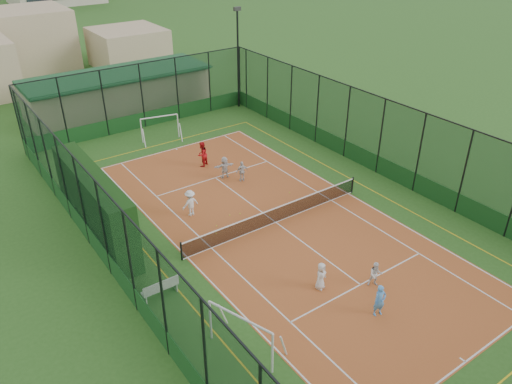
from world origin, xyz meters
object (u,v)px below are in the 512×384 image
futsal_goal_near (240,336)px  floodlight_ne (238,59)px  futsal_goal_far (160,128)px  child_near_mid (380,300)px  child_far_back (225,167)px  coach (202,154)px  child_near_left (321,276)px  child_near_right (376,274)px  white_bench (160,288)px  child_far_right (242,171)px  clubhouse (119,91)px  child_far_left (190,203)px

futsal_goal_near → floodlight_ne: bearing=-53.1°
floodlight_ne → futsal_goal_far: bearing=-163.1°
child_near_mid → child_far_back: child_near_mid is taller
child_near_mid → coach: bearing=101.4°
futsal_goal_far → child_near_left: futsal_goal_far is taller
child_near_right → child_far_back: 12.88m
white_bench → futsal_goal_near: bearing=-77.8°
futsal_goal_far → child_far_right: (1.31, -8.88, -0.23)m
child_far_right → coach: 3.44m
futsal_goal_near → child_near_right: 7.25m
child_near_mid → floodlight_ne: bearing=84.1°
floodlight_ne → clubhouse: 10.47m
child_near_right → child_far_right: 11.86m
child_near_left → child_near_right: size_ratio=1.08×
futsal_goal_far → coach: 5.60m
child_near_left → white_bench: bearing=129.1°
floodlight_ne → child_far_right: bearing=-122.7°
futsal_goal_far → child_far_left: bearing=-94.6°
futsal_goal_near → futsal_goal_far: bearing=-37.5°
coach → futsal_goal_far: bearing=-112.7°
white_bench → child_far_right: size_ratio=1.26×
child_near_left → child_far_back: child_far_back is taller
child_near_mid → child_far_left: child_far_left is taller
child_near_right → child_far_right: (0.71, 11.84, 0.04)m
futsal_goal_far → child_far_back: 7.87m
child_far_right → coach: size_ratio=0.78×
white_bench → futsal_goal_far: (7.67, 15.73, 0.43)m
child_near_left → child_far_back: 11.79m
child_far_back → floodlight_ne: bearing=-117.0°
white_bench → child_far_left: child_far_left is taller
white_bench → child_far_back: (8.34, 7.88, 0.25)m
clubhouse → child_far_left: size_ratio=9.77×
clubhouse → white_bench: (-7.80, -23.78, -1.10)m
floodlight_ne → child_far_back: floodlight_ne is taller
clubhouse → child_far_left: 18.96m
child_near_right → child_far_back: child_far_back is taller
clubhouse → futsal_goal_far: clubhouse is taller
child_near_left → child_far_right: (2.84, 10.54, -0.01)m
child_far_left → child_far_back: child_far_left is taller
floodlight_ne → coach: (-8.39, -8.25, -3.26)m
futsal_goal_far → coach: size_ratio=1.65×
clubhouse → child_near_right: bearing=-89.0°
child_far_left → coach: size_ratio=0.91×
child_far_back → child_far_right: bearing=132.0°
floodlight_ne → child_far_right: 14.14m
floodlight_ne → child_far_right: (-7.42, -11.54, -3.44)m
child_near_left → child_near_right: bearing=-51.2°
child_near_right → coach: (-0.27, 15.13, 0.23)m
clubhouse → child_far_right: 17.00m
child_far_right → child_near_left: bearing=83.8°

